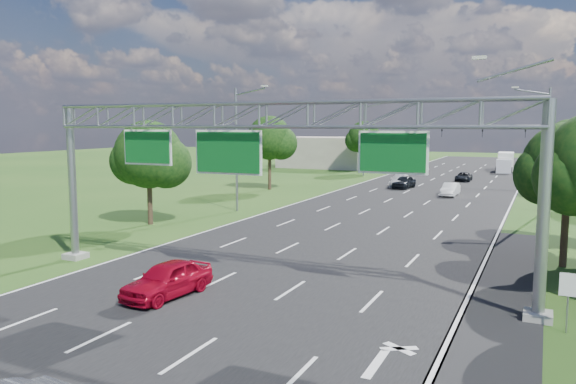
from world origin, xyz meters
The scene contains 20 objects.
ground centered at (0.00, 30.00, 0.00)m, with size 220.00×220.00×0.00m, color #224A16.
road centered at (0.00, 30.00, 0.00)m, with size 18.00×180.00×0.02m, color black.
road_flare centered at (10.20, 14.00, 0.00)m, with size 3.00×30.00×0.02m, color black.
sign_gantry centered at (0.33, 12.00, 6.89)m, with size 23.50×1.00×9.56m.
regulatory_sign centered at (12.40, 10.98, 1.51)m, with size 0.60×0.08×2.10m.
traffic_signal centered at (7.48, 65.00, 5.17)m, with size 12.21×0.24×7.00m.
streetlight_l_near centered at (-11.30, 30.00, 5.58)m, with size 2.97×0.22×10.16m.
streetlight_l_far centered at (-11.30, 65.00, 5.58)m, with size 2.97×0.22×10.16m.
streetlight_r_mid centered at (11.30, 40.00, 5.58)m, with size 2.97×0.22×10.16m.
tree_verge_la centered at (-13.92, 22.04, 4.76)m, with size 5.76×4.80×7.40m.
tree_verge_lb centered at (-15.92, 45.04, 5.41)m, with size 5.76×4.80×8.06m.
tree_verge_lc centered at (-12.92, 70.04, 4.98)m, with size 5.76×4.80×7.62m.
tree_verge_re centered at (14.08, 78.04, 5.20)m, with size 5.76×4.80×7.84m.
building_left centered at (-22.00, 78.00, 2.50)m, with size 14.00×10.00×5.00m, color gray.
red_coupe centered at (-2.50, 8.64, 0.74)m, with size 1.74×4.33×1.48m, color #A3071F.
car_queue_a centered at (-3.48, 53.25, 0.75)m, with size 2.10×5.17×1.50m, color silver.
car_queue_b centered at (2.13, 63.37, 0.55)m, with size 1.82×3.94×1.09m, color black.
car_queue_c centered at (-2.83, 52.26, 0.70)m, with size 1.66×4.12×1.40m, color black.
car_queue_d centered at (2.93, 47.54, 0.64)m, with size 1.36×3.91×1.29m, color white.
box_truck centered at (5.88, 81.02, 1.38)m, with size 2.45×7.69×2.88m.
Camera 1 is at (11.50, -9.77, 7.09)m, focal length 35.00 mm.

